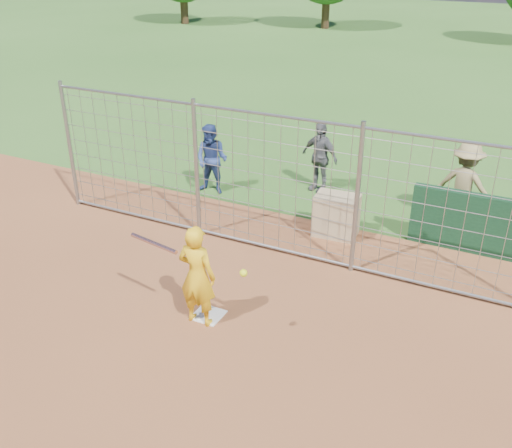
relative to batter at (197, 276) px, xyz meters
The scene contains 10 objects.
ground 0.87m from the batter, 83.61° to the left, with size 100.00×100.00×0.00m, color #2D591E.
home_plate 0.79m from the batter, 76.48° to the left, with size 0.43×0.43×0.02m, color silver.
dugout_wall 5.26m from the batter, 49.11° to the left, with size 2.60×0.20×1.10m, color #11381E.
batter is the anchor object (origin of this frame).
bystander_a 4.76m from the batter, 118.04° to the left, with size 0.75×0.58×1.53m, color navy.
bystander_b 5.37m from the batter, 92.20° to the left, with size 0.91×0.38×1.56m, color #4F5054.
bystander_c 5.78m from the batter, 60.17° to the left, with size 1.08×0.62×1.67m, color olive.
equipment_bin 3.62m from the batter, 76.16° to the left, with size 0.80×0.55×0.80m, color tan.
equipment_in_play 0.54m from the batter, 139.62° to the right, with size 1.86×0.22×0.21m.
backstop_fence 2.42m from the batter, 88.99° to the left, with size 9.08×0.08×2.60m.
Camera 1 is at (3.76, -6.13, 5.05)m, focal length 40.00 mm.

